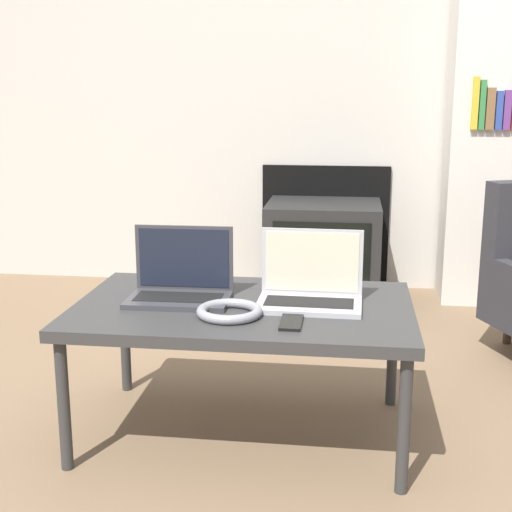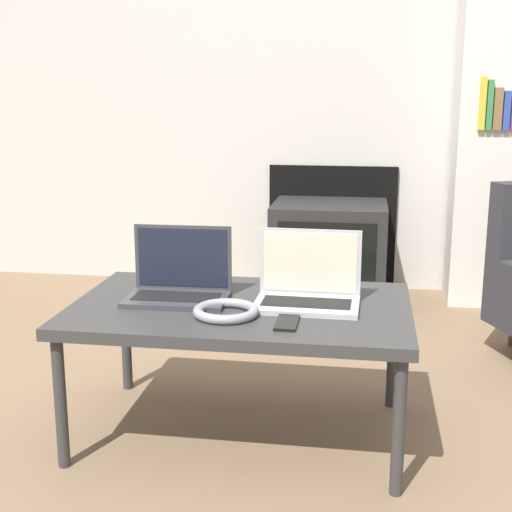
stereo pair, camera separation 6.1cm
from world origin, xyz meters
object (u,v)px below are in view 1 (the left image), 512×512
laptop_left (181,283)px  headphones (229,311)px  phone (291,322)px  tv (323,251)px  laptop_right (310,287)px

laptop_left → headphones: (0.18, -0.15, -0.04)m
headphones → phone: size_ratio=1.45×
headphones → tv: 1.73m
laptop_left → headphones: bearing=-41.4°
laptop_right → phone: bearing=-100.5°
laptop_right → tv: bearing=91.7°
laptop_left → tv: size_ratio=0.55×
laptop_right → phone: (-0.04, -0.20, -0.05)m
phone → tv: 1.76m
laptop_right → headphones: laptop_right is taller
laptop_left → phone: size_ratio=2.40×
phone → tv: tv is taller
laptop_right → headphones: 0.28m
headphones → tv: tv is taller
headphones → phone: 0.19m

